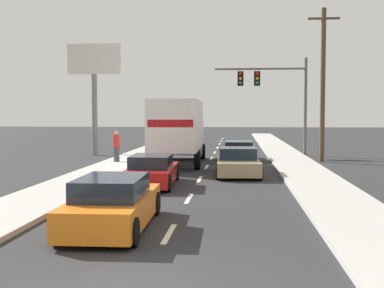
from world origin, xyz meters
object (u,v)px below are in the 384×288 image
(car_tan, at_px, (238,163))
(traffic_signal_mast, at_px, (268,86))
(utility_pole_mid, at_px, (323,83))
(car_red, at_px, (152,171))
(box_truck, at_px, (179,128))
(car_maroon, at_px, (239,151))
(pedestrian_near_corner, at_px, (117,146))
(car_orange, at_px, (113,204))
(roadside_billboard, at_px, (94,77))

(car_tan, distance_m, traffic_signal_mast, 12.22)
(utility_pole_mid, bearing_deg, car_red, -128.21)
(box_truck, relative_size, car_maroon, 2.08)
(traffic_signal_mast, height_order, pedestrian_near_corner, traffic_signal_mast)
(car_orange, height_order, roadside_billboard, roadside_billboard)
(car_orange, xyz_separation_m, utility_pole_mid, (7.98, 17.96, 3.97))
(car_red, relative_size, traffic_signal_mast, 0.68)
(roadside_billboard, bearing_deg, car_orange, -73.11)
(roadside_billboard, bearing_deg, traffic_signal_mast, 4.39)
(car_orange, height_order, traffic_signal_mast, traffic_signal_mast)
(car_orange, distance_m, pedestrian_near_corner, 16.08)
(car_orange, relative_size, traffic_signal_mast, 0.70)
(car_maroon, relative_size, utility_pole_mid, 0.48)
(box_truck, distance_m, traffic_signal_mast, 9.07)
(car_tan, bearing_deg, car_red, -132.97)
(car_orange, distance_m, car_tan, 11.50)
(traffic_signal_mast, bearing_deg, car_orange, -102.76)
(utility_pole_mid, bearing_deg, car_orange, -113.95)
(car_maroon, bearing_deg, car_orange, -99.71)
(car_orange, xyz_separation_m, traffic_signal_mast, (5.08, 22.42, 4.06))
(box_truck, height_order, car_maroon, box_truck)
(car_tan, xyz_separation_m, roadside_billboard, (-9.61, 10.44, 4.68))
(box_truck, xyz_separation_m, car_tan, (3.21, -4.39, -1.47))
(pedestrian_near_corner, bearing_deg, roadside_billboard, 116.23)
(car_maroon, relative_size, roadside_billboard, 0.57)
(car_orange, bearing_deg, roadside_billboard, 106.89)
(box_truck, xyz_separation_m, car_maroon, (3.28, 2.94, -1.49))
(car_red, xyz_separation_m, traffic_signal_mast, (5.35, 14.94, 4.10))
(traffic_signal_mast, xyz_separation_m, roadside_billboard, (-11.61, -0.89, 0.59))
(traffic_signal_mast, bearing_deg, utility_pole_mid, -56.90)
(car_orange, relative_size, car_maroon, 1.08)
(utility_pole_mid, bearing_deg, roadside_billboard, 166.21)
(traffic_signal_mast, bearing_deg, car_maroon, -115.63)
(pedestrian_near_corner, bearing_deg, car_orange, -76.90)
(car_tan, bearing_deg, pedestrian_near_corner, 145.74)
(car_red, height_order, car_tan, car_tan)
(car_maroon, bearing_deg, car_red, -107.41)
(car_orange, height_order, utility_pole_mid, utility_pole_mid)
(car_tan, bearing_deg, roadside_billboard, 132.62)
(box_truck, height_order, roadside_billboard, roadside_billboard)
(car_red, xyz_separation_m, car_tan, (3.35, 3.60, 0.00))
(car_red, distance_m, car_orange, 7.49)
(utility_pole_mid, distance_m, pedestrian_near_corner, 12.38)
(car_red, xyz_separation_m, pedestrian_near_corner, (-3.37, 8.18, 0.42))
(car_orange, xyz_separation_m, pedestrian_near_corner, (-3.64, 15.66, 0.38))
(car_orange, bearing_deg, box_truck, 90.48)
(utility_pole_mid, xyz_separation_m, pedestrian_near_corner, (-11.62, -2.31, -3.59))
(car_tan, bearing_deg, box_truck, 126.18)
(car_tan, height_order, utility_pole_mid, utility_pole_mid)
(utility_pole_mid, height_order, pedestrian_near_corner, utility_pole_mid)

